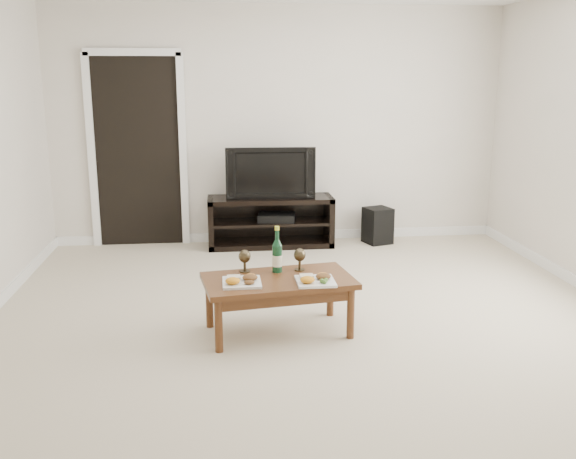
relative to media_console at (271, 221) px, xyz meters
The scene contains 13 objects.
floor 2.51m from the media_console, 87.27° to the right, with size 5.50×5.50×0.00m, color beige.
back_wall 1.07m from the media_console, 66.63° to the left, with size 5.00×0.04×2.60m, color beige.
doorway 1.63m from the media_console, behind, with size 0.90×0.02×2.05m, color black.
media_console is the anchor object (origin of this frame).
television 0.55m from the media_console, behind, with size 0.97×0.13×0.56m, color black.
av_receiver 0.08m from the media_console, ahead, with size 0.40×0.30×0.08m, color black.
subwoofer 1.21m from the media_console, ahead, with size 0.27×0.27×0.40m, color black.
coffee_table 2.49m from the media_console, 93.46° to the right, with size 1.07×0.59×0.42m, color #583418.
plate_left 2.62m from the media_console, 99.22° to the right, with size 0.27×0.27×0.07m, color white.
plate_right 2.62m from the media_console, 87.77° to the right, with size 0.27×0.27×0.07m, color white.
wine_bottle 2.35m from the media_console, 93.54° to the right, with size 0.07×0.07×0.35m, color #0E361D.
goblet_left 2.35m from the media_console, 99.49° to the right, with size 0.09×0.09×0.17m, color #39301F, non-canonical shape.
goblet_right 2.32m from the media_console, 89.29° to the right, with size 0.09×0.09×0.17m, color #39301F, non-canonical shape.
Camera 1 is at (-0.69, -4.41, 1.86)m, focal length 40.00 mm.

